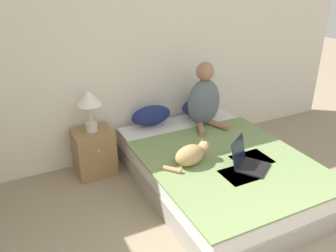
# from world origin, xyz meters

# --- Properties ---
(wall_back) EXTENTS (6.03, 0.05, 2.55)m
(wall_back) POSITION_xyz_m (0.00, 3.21, 1.27)
(wall_back) COLOR silver
(wall_back) RESTS_ON ground_plane
(bed) EXTENTS (1.53, 2.13, 0.42)m
(bed) POSITION_xyz_m (0.46, 2.08, 0.21)
(bed) COLOR #9E998E
(bed) RESTS_ON ground_plane
(pillow_near) EXTENTS (0.49, 0.21, 0.23)m
(pillow_near) POSITION_xyz_m (0.12, 3.01, 0.54)
(pillow_near) COLOR navy
(pillow_near) RESTS_ON bed
(pillow_far) EXTENTS (0.49, 0.21, 0.23)m
(pillow_far) POSITION_xyz_m (0.79, 3.01, 0.54)
(pillow_far) COLOR navy
(pillow_far) RESTS_ON bed
(person_sitting) EXTENTS (0.41, 0.40, 0.76)m
(person_sitting) POSITION_xyz_m (0.68, 2.74, 0.74)
(person_sitting) COLOR slate
(person_sitting) RESTS_ON bed
(cat_tabby) EXTENTS (0.52, 0.25, 0.20)m
(cat_tabby) POSITION_xyz_m (0.11, 2.02, 0.52)
(cat_tabby) COLOR tan
(cat_tabby) RESTS_ON bed
(laptop_open) EXTENTS (0.42, 0.43, 0.27)m
(laptop_open) POSITION_xyz_m (0.56, 1.74, 0.48)
(laptop_open) COLOR black
(laptop_open) RESTS_ON bed
(nightstand) EXTENTS (0.42, 0.40, 0.52)m
(nightstand) POSITION_xyz_m (-0.61, 2.95, 0.26)
(nightstand) COLOR #937047
(nightstand) RESTS_ON ground_plane
(table_lamp) EXTENTS (0.27, 0.27, 0.47)m
(table_lamp) POSITION_xyz_m (-0.60, 2.97, 0.86)
(table_lamp) COLOR beige
(table_lamp) RESTS_ON nightstand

